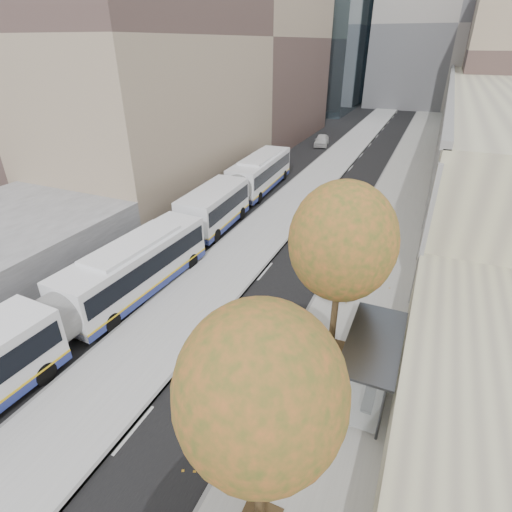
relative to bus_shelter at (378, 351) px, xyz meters
The scene contains 11 objects.
bus_platform 25.96m from the bus_shelter, 111.69° to the left, with size 4.25×150.00×0.15m, color #A3A3A3.
sidewalk 24.19m from the bus_shelter, 93.72° to the left, with size 4.75×150.00×0.08m, color gray.
building_midrise 42.47m from the bus_shelter, 133.18° to the left, with size 24.00×46.00×25.00m, color gray.
building_far_block 86.00m from the bus_shelter, 89.79° to the left, with size 30.00×18.00×30.00m, color gray.
bus_shelter is the anchor object (origin of this frame).
tree_b 6.93m from the bus_shelter, 109.31° to the right, with size 4.00×4.00×6.97m.
tree_c 4.23m from the bus_shelter, 135.67° to the left, with size 4.20×4.20×7.28m.
bus_near 13.04m from the bus_shelter, behind, with size 3.20×16.94×2.81m.
bus_far 21.43m from the bus_shelter, 128.56° to the left, with size 3.27×17.60×2.92m.
cyclist 5.28m from the bus_shelter, behind, with size 0.66×1.70×2.12m.
distant_car 42.22m from the bus_shelter, 108.12° to the left, with size 1.66×4.13×1.41m, color #BCBCBC.
Camera 1 is at (6.10, -0.92, 12.03)m, focal length 28.00 mm.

